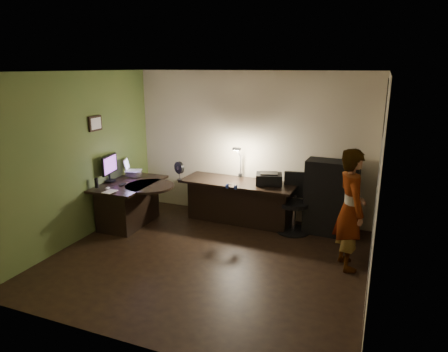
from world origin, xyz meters
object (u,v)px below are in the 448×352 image
at_px(desk_left, 131,204).
at_px(monitor, 109,172).
at_px(desk_right, 238,202).
at_px(office_chair, 294,204).
at_px(person, 351,210).
at_px(cabinet, 331,198).

relative_size(desk_left, monitor, 2.66).
bearing_deg(desk_left, desk_right, 23.36).
bearing_deg(office_chair, desk_right, 169.01).
bearing_deg(person, cabinet, -3.59).
bearing_deg(office_chair, monitor, -172.76).
xyz_separation_m(desk_left, cabinet, (3.37, 0.91, 0.24)).
xyz_separation_m(cabinet, monitor, (-3.72, -0.99, 0.34)).
xyz_separation_m(monitor, person, (4.11, -0.11, -0.11)).
bearing_deg(desk_left, monitor, -168.51).
relative_size(monitor, office_chair, 0.50).
xyz_separation_m(desk_left, person, (3.76, -0.19, 0.47)).
distance_m(desk_left, person, 3.79).
xyz_separation_m(office_chair, person, (0.97, -0.93, 0.35)).
distance_m(cabinet, office_chair, 0.61).
height_order(office_chair, person, person).
relative_size(desk_left, cabinet, 1.07).
distance_m(desk_right, office_chair, 1.05).
height_order(monitor, person, person).
bearing_deg(cabinet, monitor, -162.47).
xyz_separation_m(desk_right, person, (2.00, -1.00, 0.47)).
xyz_separation_m(desk_left, office_chair, (2.79, 0.74, 0.12)).
bearing_deg(monitor, desk_left, 1.66).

